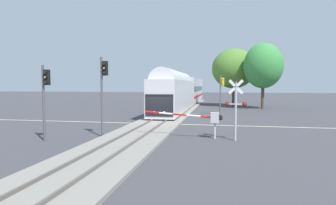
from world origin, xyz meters
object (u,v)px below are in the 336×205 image
(commuter_train, at_px, (185,90))
(elm_centre_background, at_px, (234,69))
(traffic_signal_near_left, at_px, (45,90))
(oak_far_right, at_px, (263,66))
(traffic_signal_far_side, at_px, (222,88))
(crossing_gate_near, at_px, (207,118))
(traffic_signal_median, at_px, (103,84))
(crossing_signal_mast, at_px, (236,103))

(commuter_train, distance_m, elm_centre_background, 9.24)
(traffic_signal_near_left, distance_m, oak_far_right, 33.38)
(traffic_signal_far_side, xyz_separation_m, elm_centre_background, (2.06, 14.54, 3.20))
(elm_centre_background, bearing_deg, traffic_signal_near_left, -112.21)
(crossing_gate_near, xyz_separation_m, elm_centre_background, (3.12, 29.93, 5.01))
(traffic_signal_median, bearing_deg, commuter_train, 85.30)
(commuter_train, bearing_deg, traffic_signal_median, -94.70)
(crossing_signal_mast, height_order, traffic_signal_median, traffic_signal_median)
(traffic_signal_median, height_order, traffic_signal_far_side, traffic_signal_median)
(crossing_gate_near, xyz_separation_m, traffic_signal_median, (-7.16, -0.66, 2.34))
(commuter_train, height_order, crossing_gate_near, commuter_train)
(traffic_signal_median, bearing_deg, traffic_signal_near_left, -145.31)
(crossing_signal_mast, height_order, oak_far_right, oak_far_right)
(crossing_signal_mast, xyz_separation_m, elm_centre_background, (1.22, 30.31, 3.92))
(commuter_train, height_order, traffic_signal_far_side, commuter_train)
(elm_centre_background, xyz_separation_m, oak_far_right, (4.17, -4.51, 0.12))
(traffic_signal_median, bearing_deg, traffic_signal_far_side, 62.88)
(traffic_signal_near_left, xyz_separation_m, oak_far_right, (17.54, 28.22, 3.23))
(traffic_signal_far_side, distance_m, elm_centre_background, 15.03)
(crossing_gate_near, height_order, traffic_signal_far_side, traffic_signal_far_side)
(commuter_train, distance_m, oak_far_right, 12.85)
(crossing_signal_mast, bearing_deg, traffic_signal_median, -178.20)
(crossing_signal_mast, bearing_deg, elm_centre_background, 87.69)
(commuter_train, distance_m, traffic_signal_median, 27.86)
(traffic_signal_near_left, relative_size, oak_far_right, 0.50)
(elm_centre_background, bearing_deg, traffic_signal_far_side, -98.07)
(crossing_gate_near, distance_m, elm_centre_background, 30.51)
(traffic_signal_median, relative_size, traffic_signal_far_side, 1.17)
(traffic_signal_near_left, bearing_deg, commuter_train, 79.83)
(oak_far_right, bearing_deg, traffic_signal_far_side, -121.86)
(elm_centre_background, bearing_deg, oak_far_right, -47.20)
(crossing_signal_mast, xyz_separation_m, oak_far_right, (5.40, 25.80, 4.04))
(crossing_signal_mast, xyz_separation_m, traffic_signal_median, (-9.06, -0.28, 1.25))
(crossing_signal_mast, relative_size, elm_centre_background, 0.42)
(commuter_train, xyz_separation_m, crossing_signal_mast, (6.78, -27.47, -0.27))
(traffic_signal_near_left, bearing_deg, traffic_signal_far_side, 58.14)
(commuter_train, distance_m, crossing_gate_near, 27.56)
(traffic_signal_far_side, xyz_separation_m, oak_far_right, (6.23, 10.03, 3.32))
(elm_centre_background, bearing_deg, crossing_gate_near, -95.96)
(oak_far_right, bearing_deg, commuter_train, 172.22)
(crossing_signal_mast, bearing_deg, oak_far_right, 78.19)
(crossing_gate_near, distance_m, traffic_signal_near_left, 10.78)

